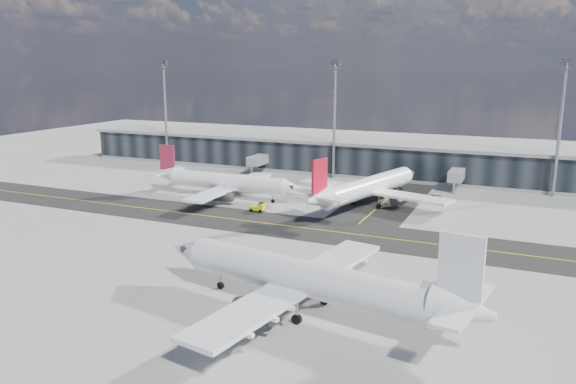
{
  "coord_description": "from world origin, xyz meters",
  "views": [
    {
      "loc": [
        45.19,
        -82.77,
        27.67
      ],
      "look_at": [
        4.94,
        8.57,
        5.0
      ],
      "focal_mm": 35.0,
      "sensor_mm": 36.0,
      "label": 1
    }
  ],
  "objects_px": {
    "service_van": "(437,198)",
    "airliner_near": "(308,280)",
    "airliner_af": "(225,182)",
    "airliner_redtail": "(367,187)",
    "baggage_tug": "(258,207)"
  },
  "relations": [
    {
      "from": "baggage_tug",
      "to": "service_van",
      "type": "relative_size",
      "value": 0.57
    },
    {
      "from": "airliner_af",
      "to": "airliner_redtail",
      "type": "height_order",
      "value": "airliner_redtail"
    },
    {
      "from": "airliner_redtail",
      "to": "airliner_near",
      "type": "height_order",
      "value": "airliner_near"
    },
    {
      "from": "airliner_af",
      "to": "baggage_tug",
      "type": "distance_m",
      "value": 14.13
    },
    {
      "from": "airliner_af",
      "to": "airliner_redtail",
      "type": "distance_m",
      "value": 29.99
    },
    {
      "from": "service_van",
      "to": "airliner_redtail",
      "type": "bearing_deg",
      "value": -175.03
    },
    {
      "from": "baggage_tug",
      "to": "service_van",
      "type": "distance_m",
      "value": 37.83
    },
    {
      "from": "airliner_redtail",
      "to": "airliner_near",
      "type": "bearing_deg",
      "value": -65.72
    },
    {
      "from": "airliner_redtail",
      "to": "airliner_near",
      "type": "xyz_separation_m",
      "value": [
        7.64,
        -50.8,
        0.18
      ]
    },
    {
      "from": "airliner_af",
      "to": "airliner_near",
      "type": "xyz_separation_m",
      "value": [
        37.18,
        -45.62,
        0.55
      ]
    },
    {
      "from": "baggage_tug",
      "to": "service_van",
      "type": "height_order",
      "value": "baggage_tug"
    },
    {
      "from": "airliner_redtail",
      "to": "airliner_near",
      "type": "relative_size",
      "value": 0.94
    },
    {
      "from": "baggage_tug",
      "to": "service_van",
      "type": "bearing_deg",
      "value": 127.14
    },
    {
      "from": "service_van",
      "to": "airliner_near",
      "type": "bearing_deg",
      "value": -129.32
    },
    {
      "from": "airliner_af",
      "to": "baggage_tug",
      "type": "bearing_deg",
      "value": 57.18
    }
  ]
}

